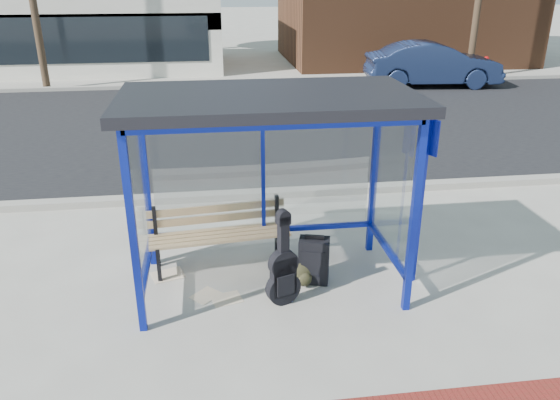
{
  "coord_description": "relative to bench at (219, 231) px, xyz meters",
  "views": [
    {
      "loc": [
        -0.68,
        -5.92,
        3.64
      ],
      "look_at": [
        0.15,
        0.2,
        1.06
      ],
      "focal_mm": 35.0,
      "sensor_mm": 36.0,
      "label": 1
    }
  ],
  "objects": [
    {
      "name": "ground",
      "position": [
        0.61,
        -0.61,
        -0.49
      ],
      "size": [
        120.0,
        120.0,
        0.0
      ],
      "primitive_type": "plane",
      "color": "#B2ADA0",
      "rests_on": "ground"
    },
    {
      "name": "curb_near",
      "position": [
        0.61,
        2.29,
        -0.43
      ],
      "size": [
        60.0,
        0.25,
        0.12
      ],
      "primitive_type": "cube",
      "color": "gray",
      "rests_on": "ground"
    },
    {
      "name": "street_asphalt",
      "position": [
        0.61,
        7.39,
        -0.49
      ],
      "size": [
        60.0,
        10.0,
        0.0
      ],
      "primitive_type": "cube",
      "color": "black",
      "rests_on": "ground"
    },
    {
      "name": "curb_far",
      "position": [
        0.61,
        12.49,
        -0.43
      ],
      "size": [
        60.0,
        0.25,
        0.12
      ],
      "primitive_type": "cube",
      "color": "gray",
      "rests_on": "ground"
    },
    {
      "name": "far_sidewalk",
      "position": [
        0.61,
        14.39,
        -0.49
      ],
      "size": [
        60.0,
        4.0,
        0.01
      ],
      "primitive_type": "cube",
      "color": "#B2ADA0",
      "rests_on": "ground"
    },
    {
      "name": "bus_shelter",
      "position": [
        0.61,
        -0.54,
        1.58
      ],
      "size": [
        3.3,
        1.8,
        2.42
      ],
      "color": "#0D1C95",
      "rests_on": "ground"
    },
    {
      "name": "bench",
      "position": [
        0.0,
        0.0,
        0.0
      ],
      "size": [
        1.87,
        0.63,
        0.86
      ],
      "rotation": [
        0.0,
        0.0,
        0.1
      ],
      "color": "black",
      "rests_on": "ground"
    },
    {
      "name": "guitar_bag",
      "position": [
        0.71,
        -1.05,
        -0.07
      ],
      "size": [
        0.43,
        0.25,
        1.14
      ],
      "rotation": [
        0.0,
        0.0,
        0.34
      ],
      "color": "black",
      "rests_on": "ground"
    },
    {
      "name": "suitcase",
      "position": [
        1.16,
        -0.62,
        -0.19
      ],
      "size": [
        0.43,
        0.33,
        0.65
      ],
      "rotation": [
        0.0,
        0.0,
        -0.27
      ],
      "color": "black",
      "rests_on": "ground"
    },
    {
      "name": "backpack",
      "position": [
        1.01,
        -0.68,
        -0.32
      ],
      "size": [
        0.32,
        0.3,
        0.35
      ],
      "rotation": [
        0.0,
        0.0,
        0.16
      ],
      "color": "#2A2817",
      "rests_on": "ground"
    },
    {
      "name": "sign_post",
      "position": [
        2.41,
        -0.75,
        0.79
      ],
      "size": [
        0.15,
        0.27,
        2.28
      ],
      "rotation": [
        0.0,
        0.0,
        0.44
      ],
      "color": "#0D1894",
      "rests_on": "ground"
    },
    {
      "name": "newspaper_a",
      "position": [
        -0.69,
        -0.22,
        -0.49
      ],
      "size": [
        0.47,
        0.42,
        0.01
      ],
      "primitive_type": "cube",
      "rotation": [
        0.0,
        0.0,
        0.3
      ],
      "color": "white",
      "rests_on": "ground"
    },
    {
      "name": "newspaper_b",
      "position": [
        0.04,
        -0.88,
        -0.49
      ],
      "size": [
        0.41,
        0.35,
        0.01
      ],
      "primitive_type": "cube",
      "rotation": [
        0.0,
        0.0,
        0.24
      ],
      "color": "white",
      "rests_on": "ground"
    },
    {
      "name": "newspaper_c",
      "position": [
        -0.21,
        -0.77,
        -0.49
      ],
      "size": [
        0.42,
        0.42,
        0.01
      ],
      "primitive_type": "cube",
      "rotation": [
        0.0,
        0.0,
        0.79
      ],
      "color": "white",
      "rests_on": "ground"
    },
    {
      "name": "parked_car",
      "position": [
        7.66,
        11.59,
        0.25
      ],
      "size": [
        4.63,
        2.0,
        1.48
      ],
      "primitive_type": "imported",
      "rotation": [
        0.0,
        0.0,
        1.47
      ],
      "color": "#1A274A",
      "rests_on": "ground"
    },
    {
      "name": "fire_hydrant",
      "position": [
        10.61,
        13.52,
        -0.11
      ],
      "size": [
        0.31,
        0.21,
        0.69
      ],
      "rotation": [
        0.0,
        0.0,
        0.14
      ],
      "color": "#B60D0D",
      "rests_on": "ground"
    }
  ]
}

